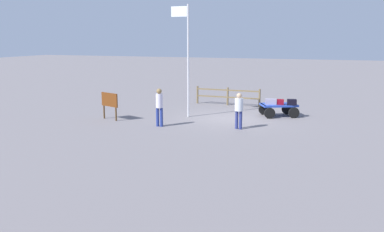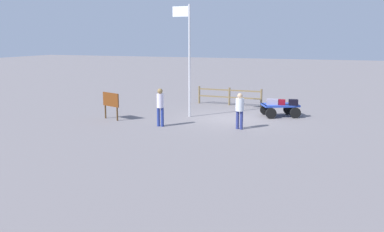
% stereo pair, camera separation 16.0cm
% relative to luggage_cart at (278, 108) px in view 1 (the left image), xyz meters
% --- Properties ---
extents(ground_plane, '(120.00, 120.00, 0.00)m').
position_rel_luggage_cart_xyz_m(ground_plane, '(2.21, 1.34, -0.47)').
color(ground_plane, slate).
extents(luggage_cart, '(2.18, 1.89, 0.65)m').
position_rel_luggage_cart_xyz_m(luggage_cart, '(0.00, 0.00, 0.00)').
color(luggage_cart, '#2643AD').
rests_on(luggage_cart, ground).
extents(suitcase_dark, '(0.62, 0.44, 0.28)m').
position_rel_luggage_cart_xyz_m(suitcase_dark, '(0.35, 0.22, 0.33)').
color(suitcase_dark, gray).
rests_on(suitcase_dark, luggage_cart).
extents(suitcase_tan, '(0.52, 0.44, 0.29)m').
position_rel_luggage_cart_xyz_m(suitcase_tan, '(-0.69, 0.08, 0.33)').
color(suitcase_tan, black).
rests_on(suitcase_tan, luggage_cart).
extents(suitcase_navy, '(0.61, 0.39, 0.27)m').
position_rel_luggage_cart_xyz_m(suitcase_navy, '(-0.00, 0.17, 0.32)').
color(suitcase_navy, maroon).
rests_on(suitcase_navy, luggage_cart).
extents(worker_lead, '(0.46, 0.46, 1.64)m').
position_rel_luggage_cart_xyz_m(worker_lead, '(1.23, 3.68, 0.51)').
color(worker_lead, navy).
rests_on(worker_lead, ground).
extents(worker_trailing, '(0.34, 0.33, 1.77)m').
position_rel_luggage_cart_xyz_m(worker_trailing, '(4.81, 4.40, 0.56)').
color(worker_trailing, navy).
rests_on(worker_trailing, ground).
extents(flagpole, '(0.97, 0.10, 5.70)m').
position_rel_luggage_cart_xyz_m(flagpole, '(4.48, 1.71, 2.85)').
color(flagpole, silver).
rests_on(flagpole, ground).
extents(signboard, '(1.13, 0.48, 1.35)m').
position_rel_luggage_cart_xyz_m(signboard, '(7.81, 3.78, 0.45)').
color(signboard, '#4C3319').
rests_on(signboard, ground).
extents(wooden_fence, '(4.04, 0.23, 1.08)m').
position_rel_luggage_cart_xyz_m(wooden_fence, '(3.44, -2.64, 0.16)').
color(wooden_fence, brown).
rests_on(wooden_fence, ground).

